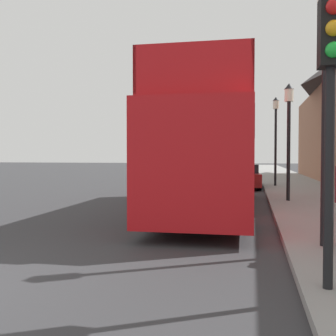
# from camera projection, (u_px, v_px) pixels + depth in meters

# --- Properties ---
(ground_plane) EXTENTS (144.00, 144.00, 0.00)m
(ground_plane) POSITION_uv_depth(u_px,v_px,m) (172.00, 184.00, 25.46)
(ground_plane) COLOR #333335
(sidewalk) EXTENTS (3.71, 108.00, 0.14)m
(sidewalk) POSITION_uv_depth(u_px,v_px,m) (299.00, 188.00, 20.94)
(sidewalk) COLOR gray
(sidewalk) RESTS_ON ground_plane
(tour_bus) EXTENTS (2.72, 11.19, 4.10)m
(tour_bus) POSITION_uv_depth(u_px,v_px,m) (212.00, 152.00, 13.11)
(tour_bus) COLOR red
(tour_bus) RESTS_ON ground_plane
(parked_car_ahead_of_bus) EXTENTS (1.93, 4.27, 1.34)m
(parked_car_ahead_of_bus) POSITION_uv_depth(u_px,v_px,m) (244.00, 177.00, 21.75)
(parked_car_ahead_of_bus) COLOR maroon
(parked_car_ahead_of_bus) RESTS_ON ground_plane
(traffic_signal) EXTENTS (0.28, 0.42, 3.60)m
(traffic_signal) POSITION_uv_depth(u_px,v_px,m) (331.00, 76.00, 4.80)
(traffic_signal) COLOR black
(traffic_signal) RESTS_ON sidewalk
(lamp_post_nearest) EXTENTS (0.35, 0.35, 4.76)m
(lamp_post_nearest) POSITION_uv_depth(u_px,v_px,m) (326.00, 67.00, 7.13)
(lamp_post_nearest) COLOR black
(lamp_post_nearest) RESTS_ON sidewalk
(lamp_post_second) EXTENTS (0.35, 0.35, 4.33)m
(lamp_post_second) POSITION_uv_depth(u_px,v_px,m) (289.00, 119.00, 14.47)
(lamp_post_second) COLOR black
(lamp_post_second) RESTS_ON sidewalk
(lamp_post_third) EXTENTS (0.35, 0.35, 4.93)m
(lamp_post_third) POSITION_uv_depth(u_px,v_px,m) (276.00, 125.00, 21.79)
(lamp_post_third) COLOR black
(lamp_post_third) RESTS_ON sidewalk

